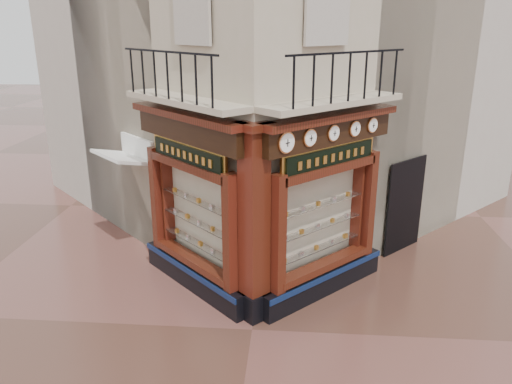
# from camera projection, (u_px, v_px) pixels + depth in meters

# --- Properties ---
(ground) EXTENTS (80.00, 80.00, 0.00)m
(ground) POSITION_uv_depth(u_px,v_px,m) (252.00, 330.00, 9.70)
(ground) COLOR #4F2F25
(ground) RESTS_ON ground
(main_building) EXTENTS (11.31, 11.31, 12.00)m
(main_building) POSITION_uv_depth(u_px,v_px,m) (271.00, 10.00, 13.60)
(main_building) COLOR #BAA891
(main_building) RESTS_ON ground
(neighbour_left) EXTENTS (11.31, 11.31, 11.00)m
(neighbour_left) POSITION_uv_depth(u_px,v_px,m) (199.00, 29.00, 16.28)
(neighbour_left) COLOR #B9B1A1
(neighbour_left) RESTS_ON ground
(neighbour_right) EXTENTS (11.31, 11.31, 11.00)m
(neighbour_right) POSITION_uv_depth(u_px,v_px,m) (352.00, 29.00, 15.91)
(neighbour_right) COLOR #B9B1A1
(neighbour_right) RESTS_ON ground
(shopfront_left) EXTENTS (2.86, 2.86, 3.98)m
(shopfront_left) POSITION_uv_depth(u_px,v_px,m) (193.00, 205.00, 10.65)
(shopfront_left) COLOR black
(shopfront_left) RESTS_ON ground
(shopfront_right) EXTENTS (2.86, 2.86, 3.98)m
(shopfront_right) POSITION_uv_depth(u_px,v_px,m) (325.00, 208.00, 10.44)
(shopfront_right) COLOR black
(shopfront_right) RESTS_ON ground
(corner_pilaster) EXTENTS (0.85, 0.85, 3.98)m
(corner_pilaster) POSITION_uv_depth(u_px,v_px,m) (254.00, 227.00, 9.55)
(corner_pilaster) COLOR black
(corner_pilaster) RESTS_ON ground
(balcony) EXTENTS (5.94, 2.97, 1.03)m
(balcony) POSITION_uv_depth(u_px,v_px,m) (258.00, 101.00, 9.76)
(balcony) COLOR #BAA891
(balcony) RESTS_ON ground
(clock_a) EXTENTS (0.32, 0.32, 0.40)m
(clock_a) POSITION_uv_depth(u_px,v_px,m) (286.00, 143.00, 8.95)
(clock_a) COLOR #D58347
(clock_a) RESTS_ON ground
(clock_b) EXTENTS (0.28, 0.28, 0.34)m
(clock_b) POSITION_uv_depth(u_px,v_px,m) (310.00, 138.00, 9.33)
(clock_b) COLOR #D58347
(clock_b) RESTS_ON ground
(clock_c) EXTENTS (0.27, 0.27, 0.33)m
(clock_c) POSITION_uv_depth(u_px,v_px,m) (333.00, 133.00, 9.74)
(clock_c) COLOR #D58347
(clock_c) RESTS_ON ground
(clock_d) EXTENTS (0.27, 0.27, 0.33)m
(clock_d) POSITION_uv_depth(u_px,v_px,m) (355.00, 129.00, 10.14)
(clock_d) COLOR #D58347
(clock_d) RESTS_ON ground
(clock_e) EXTENTS (0.26, 0.26, 0.32)m
(clock_e) POSITION_uv_depth(u_px,v_px,m) (372.00, 125.00, 10.50)
(clock_e) COLOR #D58347
(clock_e) RESTS_ON ground
(awning) EXTENTS (1.76, 1.76, 0.29)m
(awning) POSITION_uv_depth(u_px,v_px,m) (129.00, 251.00, 13.09)
(awning) COLOR white
(awning) RESTS_ON ground
(signboard_left) EXTENTS (1.89, 1.89, 0.50)m
(signboard_left) POSITION_uv_depth(u_px,v_px,m) (187.00, 154.00, 10.25)
(signboard_left) COLOR gold
(signboard_left) RESTS_ON ground
(signboard_right) EXTENTS (1.96, 1.96, 0.52)m
(signboard_right) POSITION_uv_depth(u_px,v_px,m) (330.00, 157.00, 10.03)
(signboard_right) COLOR gold
(signboard_right) RESTS_ON ground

